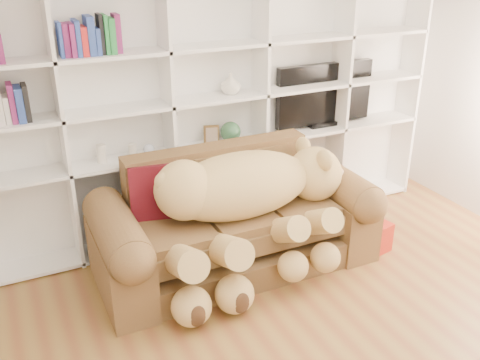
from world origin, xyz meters
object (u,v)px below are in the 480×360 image
gift_box (367,236)px  tv (324,95)px  sofa (234,226)px  teddy_bear (247,201)px

gift_box → tv: (0.13, 1.01, 1.04)m
gift_box → tv: 1.45m
sofa → tv: 1.69m
teddy_bear → tv: bearing=30.0°
tv → teddy_bear: bearing=-145.1°
gift_box → sofa: bearing=165.3°
gift_box → tv: size_ratio=0.32×
tv → gift_box: bearing=-97.2°
sofa → teddy_bear: bearing=-84.3°
gift_box → teddy_bear: bearing=174.4°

